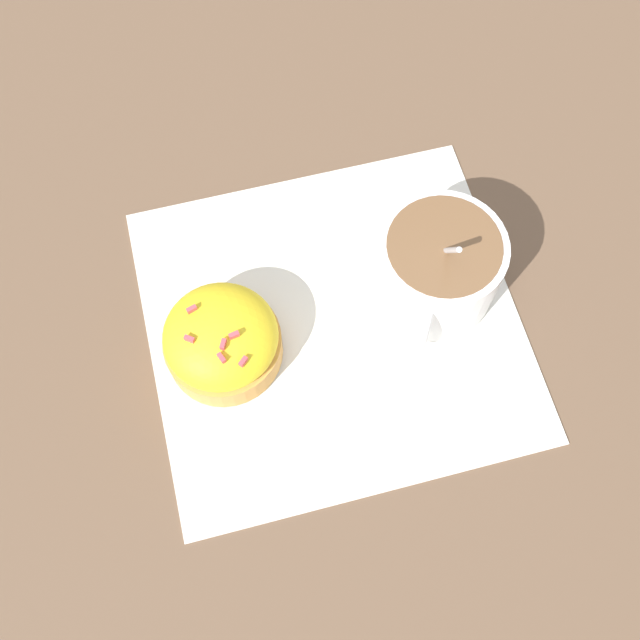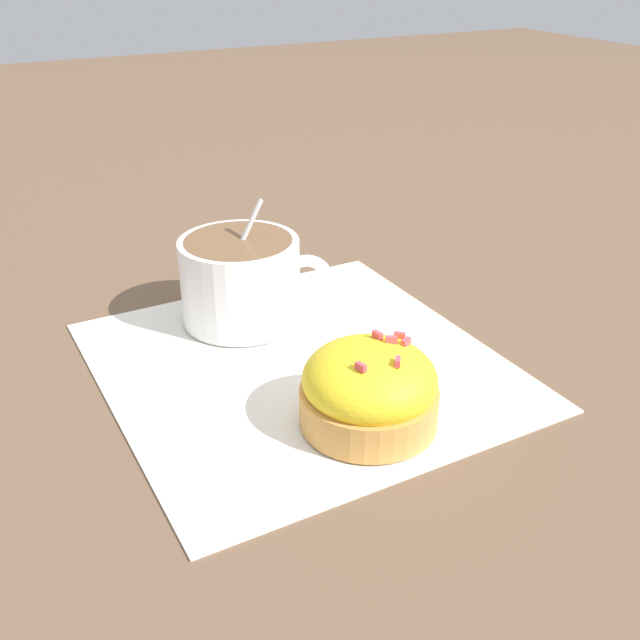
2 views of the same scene
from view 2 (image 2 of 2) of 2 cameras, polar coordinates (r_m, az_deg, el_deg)
The scene contains 4 objects.
ground_plane at distance 0.53m, azimuth -1.50°, elevation -3.51°, with size 3.00×3.00×0.00m, color brown.
paper_napkin at distance 0.53m, azimuth -1.50°, elevation -3.37°, with size 0.28×0.27×0.00m.
coffee_cup at distance 0.57m, azimuth -5.98°, elevation 3.31°, with size 0.09×0.11×0.10m.
frosted_pastry at distance 0.46m, azimuth 3.78°, elevation -5.26°, with size 0.09×0.09×0.06m.
Camera 2 is at (0.41, -0.20, 0.27)m, focal length 42.00 mm.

